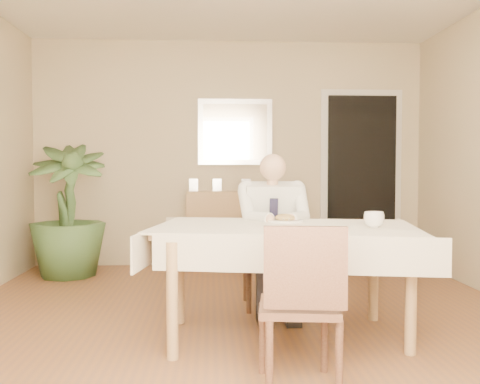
{
  "coord_description": "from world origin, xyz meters",
  "views": [
    {
      "loc": [
        -0.23,
        -3.74,
        1.14
      ],
      "look_at": [
        0.0,
        0.35,
        0.95
      ],
      "focal_mm": 40.0,
      "sensor_mm": 36.0,
      "label": 1
    }
  ],
  "objects": [
    {
      "name": "photo_frame_center",
      "position": [
        -0.15,
        2.37,
        0.94
      ],
      "size": [
        0.1,
        0.02,
        0.14
      ],
      "primitive_type": "cube",
      "color": "silver",
      "rests_on": "sideboard"
    },
    {
      "name": "doorway",
      "position": [
        1.55,
        2.46,
        1.0
      ],
      "size": [
        0.96,
        0.07,
        2.1
      ],
      "color": "silver",
      "rests_on": "ground"
    },
    {
      "name": "seated_man",
      "position": [
        0.27,
        0.36,
        0.69
      ],
      "size": [
        0.48,
        0.72,
        1.24
      ],
      "color": "white",
      "rests_on": "ground"
    },
    {
      "name": "plate",
      "position": [
        0.3,
        0.0,
        0.76
      ],
      "size": [
        0.26,
        0.26,
        0.02
      ],
      "primitive_type": "cylinder",
      "color": "white",
      "rests_on": "dining_table"
    },
    {
      "name": "dining_table",
      "position": [
        0.27,
        -0.23,
        0.67
      ],
      "size": [
        1.89,
        1.32,
        0.75
      ],
      "rotation": [
        0.0,
        0.0,
        -0.18
      ],
      "color": "olive",
      "rests_on": "ground"
    },
    {
      "name": "mirror",
      "position": [
        0.06,
        2.47,
        1.55
      ],
      "size": [
        0.86,
        0.04,
        0.76
      ],
      "color": "silver",
      "rests_on": "room"
    },
    {
      "name": "room",
      "position": [
        0.0,
        0.0,
        1.3
      ],
      "size": [
        5.0,
        5.02,
        2.6
      ],
      "color": "brown",
      "rests_on": "ground"
    },
    {
      "name": "photo_frame_left",
      "position": [
        -0.42,
        2.39,
        0.94
      ],
      "size": [
        0.1,
        0.02,
        0.14
      ],
      "primitive_type": "cube",
      "color": "silver",
      "rests_on": "sideboard"
    },
    {
      "name": "potted_palm",
      "position": [
        -1.71,
        1.89,
        0.69
      ],
      "size": [
        0.9,
        0.9,
        1.39
      ],
      "primitive_type": "imported",
      "rotation": [
        0.0,
        0.0,
        0.17
      ],
      "color": "#335026",
      "rests_on": "ground"
    },
    {
      "name": "fork",
      "position": [
        0.26,
        -0.06,
        0.78
      ],
      "size": [
        0.01,
        0.13,
        0.01
      ],
      "primitive_type": "cylinder",
      "rotation": [
        1.57,
        0.0,
        0.0
      ],
      "color": "silver",
      "rests_on": "dining_table"
    },
    {
      "name": "chair_near",
      "position": [
        0.23,
        -1.09,
        0.48
      ],
      "size": [
        0.45,
        0.45,
        0.86
      ],
      "rotation": [
        0.0,
        0.0,
        -0.13
      ],
      "color": "#492F21",
      "rests_on": "ground"
    },
    {
      "name": "food",
      "position": [
        0.3,
        0.0,
        0.78
      ],
      "size": [
        0.14,
        0.14,
        0.06
      ],
      "primitive_type": "ellipsoid",
      "color": "olive",
      "rests_on": "dining_table"
    },
    {
      "name": "coffee_mug",
      "position": [
        0.82,
        -0.38,
        0.8
      ],
      "size": [
        0.16,
        0.16,
        0.1
      ],
      "primitive_type": "imported",
      "rotation": [
        0.0,
        0.0,
        -0.32
      ],
      "color": "white",
      "rests_on": "dining_table"
    },
    {
      "name": "chair_far",
      "position": [
        0.27,
        0.66,
        0.54
      ],
      "size": [
        0.47,
        0.47,
        0.96
      ],
      "rotation": [
        0.0,
        0.0,
        0.04
      ],
      "color": "#492F21",
      "rests_on": "ground"
    },
    {
      "name": "knife",
      "position": [
        0.34,
        -0.06,
        0.78
      ],
      "size": [
        0.01,
        0.13,
        0.01
      ],
      "primitive_type": "cylinder",
      "rotation": [
        1.57,
        0.0,
        0.0
      ],
      "color": "silver",
      "rests_on": "dining_table"
    },
    {
      "name": "photo_frame_right",
      "position": [
        0.18,
        2.36,
        0.94
      ],
      "size": [
        0.1,
        0.02,
        0.14
      ],
      "primitive_type": "cube",
      "color": "silver",
      "rests_on": "sideboard"
    },
    {
      "name": "sideboard",
      "position": [
        0.06,
        2.32,
        0.43
      ],
      "size": [
        1.11,
        0.47,
        0.87
      ],
      "primitive_type": "cube",
      "rotation": [
        0.0,
        0.0,
        -0.09
      ],
      "color": "olive",
      "rests_on": "ground"
    },
    {
      "name": "window",
      "position": [
        0.0,
        -2.47,
        1.45
      ],
      "size": [
        1.34,
        0.04,
        1.44
      ],
      "color": "silver",
      "rests_on": "room"
    }
  ]
}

